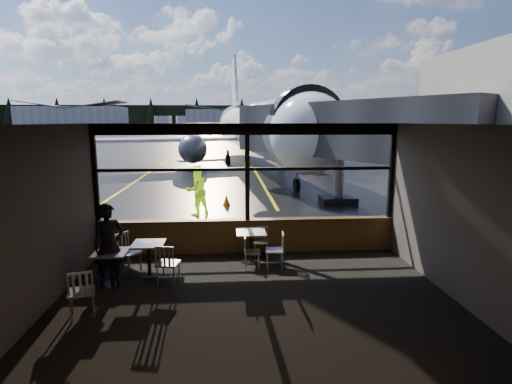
{
  "coord_description": "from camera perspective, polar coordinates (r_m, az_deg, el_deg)",
  "views": [
    {
      "loc": [
        -0.55,
        -10.52,
        3.55
      ],
      "look_at": [
        0.31,
        1.0,
        1.5
      ],
      "focal_mm": 28.0,
      "sensor_mm": 36.0,
      "label": 1
    }
  ],
  "objects": [
    {
      "name": "chair_mid_w",
      "position": [
        10.01,
        -17.75,
        -8.3
      ],
      "size": [
        0.73,
        0.73,
        0.96
      ],
      "primitive_type": null,
      "rotation": [
        0.0,
        0.0,
        -2.17
      ],
      "color": "#A9A498",
      "rests_on": "carpet_floor"
    },
    {
      "name": "mullion_left",
      "position": [
        11.14,
        -22.01,
        2.36
      ],
      "size": [
        0.12,
        0.12,
        2.6
      ],
      "primitive_type": "cube",
      "color": "black",
      "rests_on": "ground"
    },
    {
      "name": "wall_back",
      "position": [
        4.9,
        2.51,
        -11.54
      ],
      "size": [
        8.0,
        0.04,
        3.5
      ],
      "primitive_type": "cube",
      "color": "#4F453F",
      "rests_on": "ground"
    },
    {
      "name": "cone_nose",
      "position": [
        17.05,
        -4.25,
        -1.18
      ],
      "size": [
        0.34,
        0.34,
        0.47
      ],
      "primitive_type": "cone",
      "color": "#F54707",
      "rests_on": "ground_plane"
    },
    {
      "name": "ground_plane",
      "position": [
        130.57,
        -4.04,
        8.5
      ],
      "size": [
        520.0,
        520.0,
        0.0
      ],
      "primitive_type": "plane",
      "color": "black",
      "rests_on": "ground"
    },
    {
      "name": "chair_near_w",
      "position": [
        9.83,
        -0.56,
        -8.61
      ],
      "size": [
        0.45,
        0.45,
        0.81
      ],
      "primitive_type": null,
      "rotation": [
        0.0,
        0.0,
        -1.59
      ],
      "color": "beige",
      "rests_on": "carpet_floor"
    },
    {
      "name": "ceiling",
      "position": [
        7.54,
        -0.09,
        9.67
      ],
      "size": [
        8.0,
        6.0,
        0.04
      ],
      "primitive_type": "cube",
      "color": "#38332D",
      "rests_on": "ground"
    },
    {
      "name": "hangar_right",
      "position": [
        198.02,
        13.81,
        10.51
      ],
      "size": [
        50.0,
        20.0,
        12.0
      ],
      "primitive_type": null,
      "color": "silver",
      "rests_on": "ground_plane"
    },
    {
      "name": "window_header",
      "position": [
        10.54,
        -1.28,
        8.97
      ],
      "size": [
        8.0,
        0.18,
        0.3
      ],
      "primitive_type": "cube",
      "color": "black",
      "rests_on": "ground"
    },
    {
      "name": "chair_near_e",
      "position": [
        9.79,
        2.68,
        -8.4
      ],
      "size": [
        0.53,
        0.53,
        0.91
      ],
      "primitive_type": null,
      "rotation": [
        0.0,
        0.0,
        1.5
      ],
      "color": "#B9B4A7",
      "rests_on": "carpet_floor"
    },
    {
      "name": "chair_left_s",
      "position": [
        8.15,
        -23.66,
        -12.99
      ],
      "size": [
        0.66,
        0.66,
        0.96
      ],
      "primitive_type": null,
      "rotation": [
        0.0,
        0.0,
        0.32
      ],
      "color": "#B1ACA0",
      "rests_on": "carpet_floor"
    },
    {
      "name": "fuel_tank_c",
      "position": [
        192.75,
        -7.15,
        9.84
      ],
      "size": [
        8.0,
        8.0,
        6.0
      ],
      "primitive_type": "cylinder",
      "color": "silver",
      "rests_on": "ground_plane"
    },
    {
      "name": "cafe_table_left",
      "position": [
        9.37,
        -19.9,
        -10.29
      ],
      "size": [
        0.71,
        0.71,
        0.78
      ],
      "primitive_type": null,
      "color": "#A49E97",
      "rests_on": "carpet_floor"
    },
    {
      "name": "window_sill",
      "position": [
        10.98,
        -1.22,
        -6.34
      ],
      "size": [
        8.0,
        0.28,
        0.9
      ],
      "primitive_type": "cube",
      "color": "#543719",
      "rests_on": "ground"
    },
    {
      "name": "passenger",
      "position": [
        9.19,
        -20.23,
        -7.21
      ],
      "size": [
        0.8,
        0.73,
        1.84
      ],
      "primitive_type": "imported",
      "rotation": [
        0.0,
        0.0,
        0.57
      ],
      "color": "black",
      "rests_on": "carpet_floor"
    },
    {
      "name": "cafe_table_mid",
      "position": [
        9.69,
        -15.03,
        -9.29
      ],
      "size": [
        0.72,
        0.72,
        0.79
      ],
      "primitive_type": null,
      "color": "gray",
      "rests_on": "carpet_floor"
    },
    {
      "name": "mullion_centre",
      "position": [
        10.62,
        -1.26,
        2.76
      ],
      "size": [
        0.12,
        0.12,
        2.6
      ],
      "primitive_type": "cube",
      "color": "black",
      "rests_on": "ground"
    },
    {
      "name": "chair_mid_s",
      "position": [
        9.08,
        -12.44,
        -10.0
      ],
      "size": [
        0.61,
        0.61,
        0.95
      ],
      "primitive_type": null,
      "rotation": [
        0.0,
        0.0,
        -0.21
      ],
      "color": "#B2ADA1",
      "rests_on": "carpet_floor"
    },
    {
      "name": "jet_bridge",
      "position": [
        16.59,
        10.3,
        5.95
      ],
      "size": [
        9.02,
        11.03,
        4.81
      ],
      "primitive_type": null,
      "color": "#2B2C2E",
      "rests_on": "ground_plane"
    },
    {
      "name": "cafe_table_near",
      "position": [
        10.23,
        -0.72,
        -7.85
      ],
      "size": [
        0.74,
        0.74,
        0.81
      ],
      "primitive_type": null,
      "color": "#A7A29A",
      "rests_on": "carpet_floor"
    },
    {
      "name": "fuel_tank_a",
      "position": [
        194.76,
        -13.12,
        9.66
      ],
      "size": [
        8.0,
        8.0,
        6.0
      ],
      "primitive_type": "cylinder",
      "color": "silver",
      "rests_on": "ground_plane"
    },
    {
      "name": "mullion_right",
      "position": [
        11.52,
        18.79,
        2.79
      ],
      "size": [
        0.12,
        0.12,
        2.6
      ],
      "primitive_type": "cube",
      "color": "black",
      "rests_on": "ground"
    },
    {
      "name": "hangar_left",
      "position": [
        202.8,
        -24.64,
        9.73
      ],
      "size": [
        45.0,
        18.0,
        11.0
      ],
      "primitive_type": null,
      "color": "silver",
      "rests_on": "ground_plane"
    },
    {
      "name": "airliner",
      "position": [
        32.4,
        0.19,
        13.53
      ],
      "size": [
        33.26,
        38.67,
        11.0
      ],
      "primitive_type": null,
      "rotation": [
        0.0,
        0.0,
        0.09
      ],
      "color": "white",
      "rests_on": "ground_plane"
    },
    {
      "name": "treeline",
      "position": [
        220.53,
        -4.17,
        10.69
      ],
      "size": [
        360.0,
        3.0,
        12.0
      ],
      "primitive_type": "cube",
      "color": "black",
      "rests_on": "ground_plane"
    },
    {
      "name": "window_transom",
      "position": [
        10.61,
        -1.26,
        3.29
      ],
      "size": [
        8.0,
        0.1,
        0.08
      ],
      "primitive_type": "cube",
      "color": "black",
      "rests_on": "ground"
    },
    {
      "name": "ground_crew",
      "position": [
        15.41,
        -8.47,
        0.23
      ],
      "size": [
        1.17,
        1.12,
        1.9
      ],
      "primitive_type": "imported",
      "rotation": [
        0.0,
        0.0,
        3.77
      ],
      "color": "#BFF219",
      "rests_on": "ground_plane"
    },
    {
      "name": "hangar_mid",
      "position": [
        195.53,
        -4.14,
        10.48
      ],
      "size": [
        38.0,
        15.0,
        10.0
      ],
      "primitive_type": null,
      "color": "silver",
      "rests_on": "ground_plane"
    },
    {
      "name": "carpet_floor",
      "position": [
        8.33,
        -0.08,
        -15.09
      ],
      "size": [
        8.0,
        6.0,
        0.01
      ],
      "primitive_type": "cube",
      "color": "black",
      "rests_on": "ground"
    },
    {
      "name": "wall_right",
      "position": [
        8.97,
        26.35,
        -2.58
      ],
      "size": [
        0.04,
        6.0,
        3.5
      ],
      "primitive_type": "cube",
      "color": "#4F453F",
      "rests_on": "ground"
    },
    {
      "name": "fuel_tank_b",
      "position": [
        193.5,
        -10.15,
        9.76
      ],
      "size": [
        8.0,
        8.0,
        6.0
      ],
      "primitive_type": "cylinder",
      "color": "silver",
      "rests_on": "ground_plane"
    },
    {
      "name": "wall_left",
      "position": [
        8.47,
        -28.24,
        -3.44
      ],
      "size": [
        0.04,
        6.0,
        3.5
      ],
      "primitive_type": "cube",
      "color": "#4F453F",
      "rests_on": "ground"
    },
    {
      "name": "chair_near_n",
      "position": [
        10.62,
        0.71,
        -7.2
      ],
      "size": [
        0.49,
        0.49,
        0.8
      ],
      "primitive_type": null,
      "rotation": [
        0.0,
        0.0,
        3.02
      ],
      "color": "beige",
      "rests_on": "carpet_floor"
    }
  ]
}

